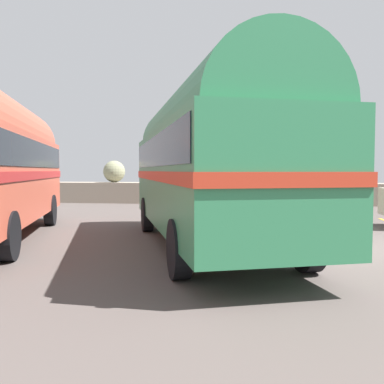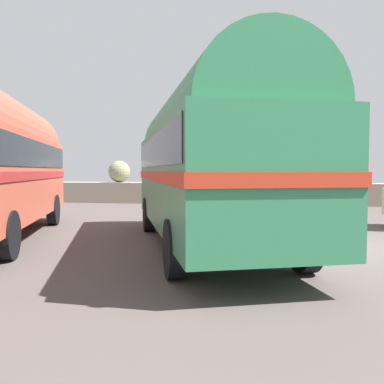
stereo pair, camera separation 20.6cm
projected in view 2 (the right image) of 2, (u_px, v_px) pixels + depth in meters
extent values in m
cube|color=#524945|center=(333.00, 246.00, 9.37)|extent=(32.00, 26.00, 0.02)
cube|color=gray|center=(292.00, 194.00, 20.97)|extent=(31.36, 1.80, 1.10)
sphere|color=gray|center=(53.00, 174.00, 23.18)|extent=(0.88, 0.88, 0.88)
sphere|color=gray|center=(119.00, 172.00, 22.43)|extent=(1.18, 1.18, 1.18)
cube|color=gray|center=(180.00, 174.00, 22.04)|extent=(1.12, 1.07, 0.89)
cube|color=gray|center=(224.00, 170.00, 21.22)|extent=(1.57, 1.60, 1.32)
sphere|color=#A78C86|center=(296.00, 170.00, 21.14)|extent=(1.37, 1.37, 1.37)
cube|color=gray|center=(358.00, 174.00, 20.71)|extent=(1.27, 1.26, 0.96)
cylinder|color=black|center=(149.00, 214.00, 11.61)|extent=(0.59, 1.00, 0.96)
cylinder|color=black|center=(224.00, 213.00, 12.02)|extent=(0.59, 1.00, 0.96)
cylinder|color=black|center=(175.00, 249.00, 6.50)|extent=(0.59, 1.00, 0.96)
cylinder|color=black|center=(304.00, 244.00, 6.90)|extent=(0.59, 1.00, 0.96)
cube|color=#2F7A4F|center=(207.00, 178.00, 9.20)|extent=(5.12, 8.72, 2.10)
cylinder|color=#2F7A4F|center=(207.00, 131.00, 9.15)|extent=(4.82, 8.33, 2.20)
cube|color=red|center=(207.00, 176.00, 9.20)|extent=(5.19, 8.81, 0.20)
cube|color=black|center=(207.00, 152.00, 9.17)|extent=(5.04, 8.41, 0.64)
cube|color=silver|center=(178.00, 202.00, 13.44)|extent=(2.20, 0.93, 0.28)
cylinder|color=black|center=(53.00, 210.00, 12.98)|extent=(0.58, 1.00, 0.96)
cylinder|color=black|center=(8.00, 235.00, 7.85)|extent=(0.58, 1.00, 0.96)
cube|color=silver|center=(29.00, 200.00, 14.43)|extent=(2.21, 0.89, 0.28)
cylinder|color=#5B5B60|center=(339.00, 140.00, 14.58)|extent=(0.14, 0.14, 5.66)
cube|color=beige|center=(336.00, 58.00, 13.87)|extent=(0.44, 0.24, 0.18)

